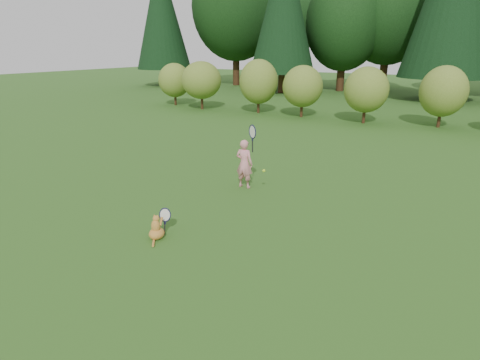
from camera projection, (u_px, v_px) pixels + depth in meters
The scene contains 5 objects.
ground at pixel (212, 222), 8.17m from camera, with size 100.00×100.00×0.00m, color #285819.
shrub_row at pixel (372, 93), 18.35m from camera, with size 28.00×3.00×2.80m, color #596F22, non-canonical shape.
child at pixel (245, 163), 9.97m from camera, with size 0.67×0.40×1.85m.
cat at pixel (157, 226), 7.39m from camera, with size 0.41×0.67×0.64m.
tennis_ball at pixel (264, 171), 9.62m from camera, with size 0.07×0.07×0.07m.
Camera 1 is at (4.30, -6.15, 3.38)m, focal length 30.00 mm.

